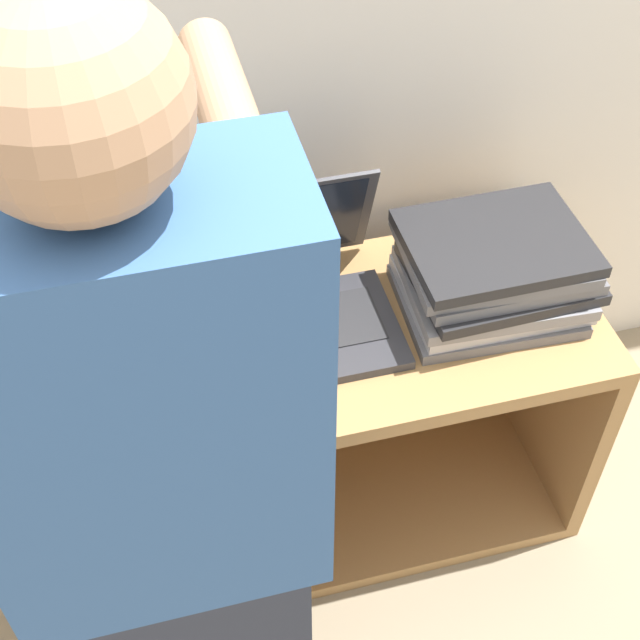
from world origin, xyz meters
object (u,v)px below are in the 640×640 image
at_px(laptop_open, 303,296).
at_px(laptop_stack_left, 117,353).
at_px(laptop_stack_right, 493,271).
at_px(person, 171,536).

bearing_deg(laptop_open, laptop_stack_left, -171.43).
distance_m(laptop_stack_left, laptop_stack_right, 0.74).
xyz_separation_m(laptop_stack_left, laptop_stack_right, (0.74, -0.00, 0.04)).
bearing_deg(laptop_stack_left, laptop_stack_right, -0.33).
xyz_separation_m(laptop_stack_right, person, (-0.69, -0.49, 0.11)).
bearing_deg(laptop_stack_right, laptop_open, 170.82).
relative_size(laptop_stack_left, person, 0.23).
bearing_deg(laptop_open, laptop_stack_right, -9.18).
height_order(laptop_open, laptop_stack_right, laptop_open).
relative_size(laptop_open, laptop_stack_right, 0.97).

